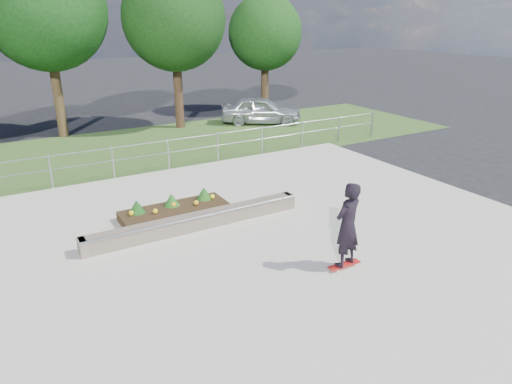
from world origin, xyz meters
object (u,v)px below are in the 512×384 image
at_px(grind_ledge, 197,221).
at_px(skateboarder, 347,225).
at_px(planter_bed, 175,210).
at_px(parked_car, 261,110).

xyz_separation_m(grind_ledge, skateboarder, (2.02, -3.55, 0.84)).
bearing_deg(planter_bed, skateboarder, -64.02).
xyz_separation_m(skateboarder, parked_car, (6.19, 13.94, -0.39)).
bearing_deg(parked_car, grind_ledge, 174.30).
relative_size(planter_bed, parked_car, 0.72).
bearing_deg(parked_car, skateboarder, -171.34).
distance_m(skateboarder, parked_car, 15.26).
xyz_separation_m(grind_ledge, planter_bed, (-0.23, 1.06, -0.02)).
distance_m(grind_ledge, planter_bed, 1.09).
bearing_deg(parked_car, planter_bed, 170.48).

